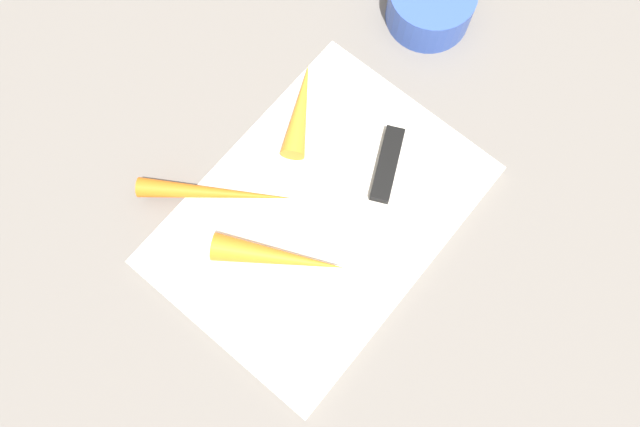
# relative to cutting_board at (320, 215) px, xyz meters

# --- Properties ---
(ground_plane) EXTENTS (1.40, 1.40, 0.00)m
(ground_plane) POSITION_rel_cutting_board_xyz_m (0.00, 0.00, -0.01)
(ground_plane) COLOR slate
(cutting_board) EXTENTS (0.36, 0.26, 0.01)m
(cutting_board) POSITION_rel_cutting_board_xyz_m (0.00, 0.00, 0.00)
(cutting_board) COLOR silver
(cutting_board) RESTS_ON ground_plane
(knife) EXTENTS (0.19, 0.10, 0.01)m
(knife) POSITION_rel_cutting_board_xyz_m (-0.08, 0.03, 0.01)
(knife) COLOR #B7B7BC
(knife) RESTS_ON cutting_board
(carrot_medium) EXTENTS (0.10, 0.14, 0.03)m
(carrot_medium) POSITION_rel_cutting_board_xyz_m (0.07, 0.00, 0.02)
(carrot_medium) COLOR orange
(carrot_medium) RESTS_ON cutting_board
(carrot_shortest) EXTENTS (0.11, 0.08, 0.03)m
(carrot_shortest) POSITION_rel_cutting_board_xyz_m (-0.08, -0.10, 0.02)
(carrot_shortest) COLOR orange
(carrot_shortest) RESTS_ON cutting_board
(carrot_longest) EXTENTS (0.12, 0.16, 0.02)m
(carrot_longest) POSITION_rel_cutting_board_xyz_m (0.06, -0.10, 0.02)
(carrot_longest) COLOR orange
(carrot_longest) RESTS_ON cutting_board
(small_bowl) EXTENTS (0.11, 0.11, 0.05)m
(small_bowl) POSITION_rel_cutting_board_xyz_m (-0.29, -0.06, 0.02)
(small_bowl) COLOR #3351B2
(small_bowl) RESTS_ON ground_plane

